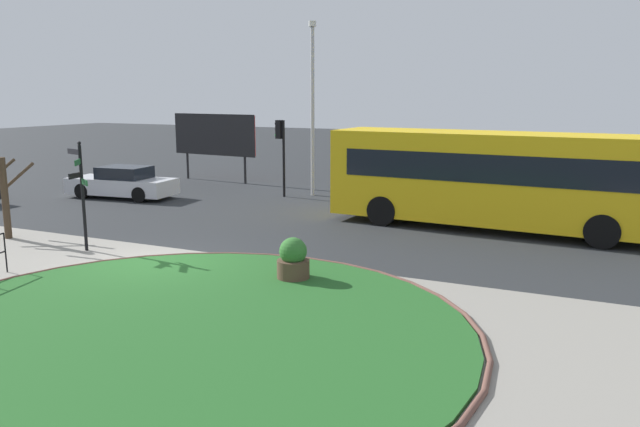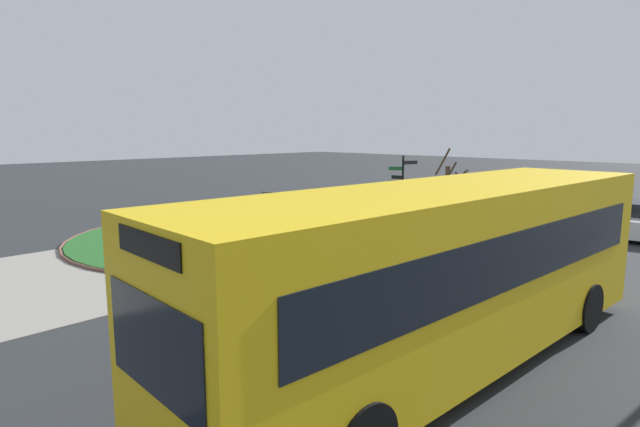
{
  "view_description": "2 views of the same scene",
  "coord_description": "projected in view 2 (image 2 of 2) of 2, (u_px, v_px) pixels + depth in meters",
  "views": [
    {
      "loc": [
        10.55,
        -12.41,
        4.36
      ],
      "look_at": [
        3.81,
        2.04,
        1.31
      ],
      "focal_mm": 35.33,
      "sensor_mm": 36.0,
      "label": 1
    },
    {
      "loc": [
        14.81,
        12.58,
        4.04
      ],
      "look_at": [
        4.0,
        2.1,
        1.63
      ],
      "focal_mm": 28.9,
      "sensor_mm": 36.0,
      "label": 2
    }
  ],
  "objects": [
    {
      "name": "signpost_directional",
      "position": [
        402.0,
        186.0,
        21.15
      ],
      "size": [
        1.2,
        0.75,
        3.08
      ],
      "color": "black",
      "rests_on": "ground"
    },
    {
      "name": "planter_near_signpost",
      "position": [
        280.0,
        242.0,
        16.75
      ],
      "size": [
        0.77,
        0.77,
        1.06
      ],
      "color": "brown",
      "rests_on": "ground"
    },
    {
      "name": "car_far_lane",
      "position": [
        580.0,
        197.0,
        26.81
      ],
      "size": [
        4.33,
        1.97,
        1.38
      ],
      "rotation": [
        0.0,
        0.0,
        0.04
      ],
      "color": "black",
      "rests_on": "ground"
    },
    {
      "name": "railing_grass_edge",
      "position": [
        307.0,
        203.0,
        24.57
      ],
      "size": [
        1.13,
        5.42,
        1.02
      ],
      "rotation": [
        0.0,
        0.0,
        4.91
      ],
      "color": "black",
      "rests_on": "ground"
    },
    {
      "name": "grass_island",
      "position": [
        223.0,
        236.0,
        19.83
      ],
      "size": [
        11.12,
        11.12,
        0.1
      ],
      "primitive_type": "cylinder",
      "color": "#235B23",
      "rests_on": "ground"
    },
    {
      "name": "ground",
      "position": [
        353.0,
        238.0,
        19.79
      ],
      "size": [
        120.0,
        120.0,
        0.0
      ],
      "primitive_type": "plane",
      "color": "#282B2D"
    },
    {
      "name": "bus_yellow",
      "position": [
        446.0,
        270.0,
        8.85
      ],
      "size": [
        10.69,
        3.08,
        3.13
      ],
      "rotation": [
        0.0,
        0.0,
        -0.05
      ],
      "color": "yellow",
      "rests_on": "ground"
    },
    {
      "name": "bollard_foreground",
      "position": [
        374.0,
        209.0,
        24.72
      ],
      "size": [
        0.19,
        0.19,
        0.71
      ],
      "color": "black",
      "rests_on": "ground"
    },
    {
      "name": "sidewalk_paving",
      "position": [
        313.0,
        230.0,
        21.29
      ],
      "size": [
        32.0,
        7.62,
        0.02
      ],
      "primitive_type": "cube",
      "color": "gray",
      "rests_on": "ground"
    },
    {
      "name": "grass_kerb_ring",
      "position": [
        223.0,
        236.0,
        19.83
      ],
      "size": [
        11.43,
        11.43,
        0.11
      ],
      "primitive_type": "torus",
      "color": "brown",
      "rests_on": "ground"
    },
    {
      "name": "street_tree_bare",
      "position": [
        449.0,
        187.0,
        23.46
      ],
      "size": [
        1.36,
        1.36,
        3.28
      ],
      "color": "#423323",
      "rests_on": "ground"
    }
  ]
}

